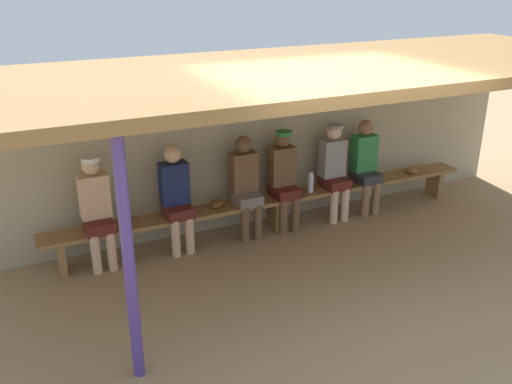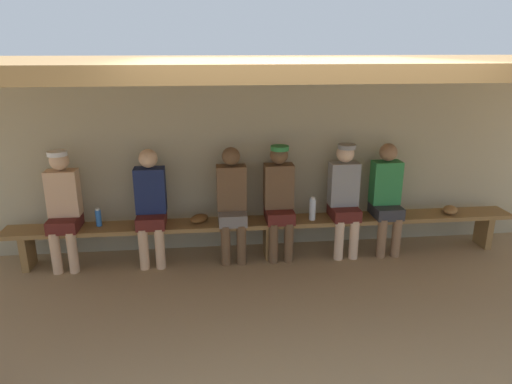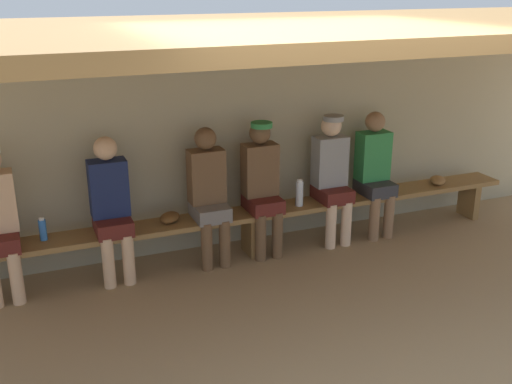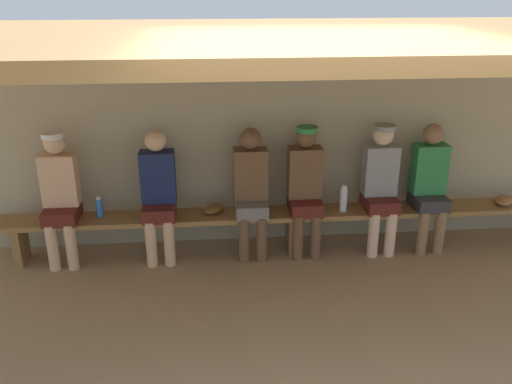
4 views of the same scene
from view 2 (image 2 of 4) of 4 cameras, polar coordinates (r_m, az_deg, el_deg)
The scene contains 14 objects.
ground_plane at distance 4.32m, azimuth 4.32°, elevation -16.63°, with size 24.00×24.00×0.00m, color #9E7F59.
back_wall at distance 5.71m, azimuth 0.90°, elevation 4.15°, with size 8.00×0.20×2.20m, color tan.
dugout_roof at distance 4.27m, azimuth 3.26°, elevation 15.34°, with size 8.00×2.80×0.12m, color olive.
bench at distance 5.49m, azimuth 1.46°, elevation -4.20°, with size 6.00×0.36×0.46m.
player_middle at distance 5.37m, azimuth -12.86°, elevation -1.28°, with size 0.34×0.42×1.34m.
player_leftmost at distance 5.57m, azimuth 10.84°, elevation -0.29°, with size 0.34×0.42×1.34m.
player_near_post at distance 5.75m, azimuth 15.80°, elevation -0.27°, with size 0.34×0.42×1.34m.
player_in_red at distance 5.39m, azimuth 2.88°, elevation -0.57°, with size 0.34×0.42×1.34m.
player_in_white at distance 5.56m, azimuth -22.67°, elevation -1.40°, with size 0.34×0.42×1.34m.
player_in_blue at distance 5.34m, azimuth -2.99°, elevation -0.96°, with size 0.34×0.42×1.34m.
water_bottle_green at distance 5.56m, azimuth -18.85°, elevation -3.00°, with size 0.06×0.06×0.21m.
water_bottle_blue at distance 5.48m, azimuth 6.98°, elevation -2.09°, with size 0.08×0.08×0.28m.
baseball_glove_worn at distance 6.16m, azimuth 22.82°, elevation -2.03°, with size 0.24×0.17×0.09m, color olive.
baseball_glove_dark_brown at distance 5.43m, azimuth -7.02°, elevation -3.25°, with size 0.24×0.17×0.09m, color brown.
Camera 2 is at (-0.71, -3.50, 2.42)m, focal length 32.44 mm.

